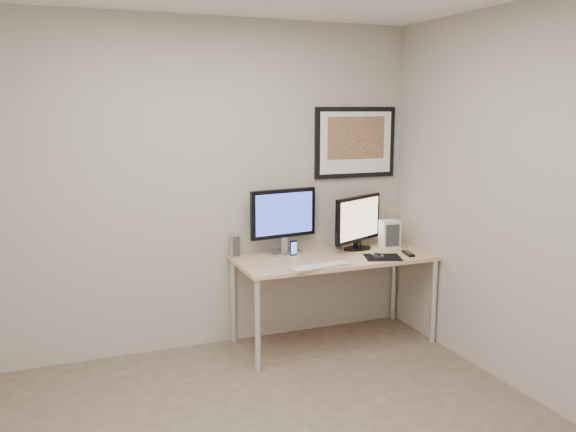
% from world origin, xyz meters
% --- Properties ---
extents(room, '(3.60, 3.60, 3.60)m').
position_xyz_m(room, '(0.00, 0.45, 1.64)').
color(room, white).
rests_on(room, ground).
extents(desk, '(1.60, 0.70, 0.73)m').
position_xyz_m(desk, '(1.00, 1.35, 0.66)').
color(desk, '#9C824B').
rests_on(desk, floor).
extents(framed_art, '(0.75, 0.04, 0.60)m').
position_xyz_m(framed_art, '(1.35, 1.68, 1.62)').
color(framed_art, black).
rests_on(framed_art, room).
extents(monitor_large, '(0.58, 0.22, 0.53)m').
position_xyz_m(monitor_large, '(0.66, 1.59, 1.03)').
color(monitor_large, '#B3B3B9').
rests_on(monitor_large, desk).
extents(monitor_tv, '(0.54, 0.29, 0.46)m').
position_xyz_m(monitor_tv, '(1.28, 1.48, 0.97)').
color(monitor_tv, black).
rests_on(monitor_tv, desk).
extents(speaker_left, '(0.09, 0.09, 0.19)m').
position_xyz_m(speaker_left, '(0.25, 1.62, 0.82)').
color(speaker_left, '#B3B3B9').
rests_on(speaker_left, desk).
extents(speaker_right, '(0.08, 0.08, 0.17)m').
position_xyz_m(speaker_right, '(1.13, 1.55, 0.82)').
color(speaker_right, '#B3B3B9').
rests_on(speaker_right, desk).
extents(phone_dock, '(0.07, 0.07, 0.14)m').
position_xyz_m(phone_dock, '(0.68, 1.43, 0.80)').
color(phone_dock, black).
rests_on(phone_dock, desk).
extents(keyboard, '(0.50, 0.21, 0.02)m').
position_xyz_m(keyboard, '(0.75, 1.07, 0.74)').
color(keyboard, '#B9B9BE').
rests_on(keyboard, desk).
extents(mousepad, '(0.35, 0.33, 0.00)m').
position_xyz_m(mousepad, '(1.34, 1.16, 0.73)').
color(mousepad, black).
rests_on(mousepad, desk).
extents(mouse, '(0.06, 0.10, 0.03)m').
position_xyz_m(mouse, '(1.31, 1.19, 0.75)').
color(mouse, black).
rests_on(mouse, mousepad).
extents(remote, '(0.09, 0.19, 0.02)m').
position_xyz_m(remote, '(1.59, 1.17, 0.74)').
color(remote, black).
rests_on(remote, desk).
extents(fan_unit, '(0.17, 0.13, 0.24)m').
position_xyz_m(fan_unit, '(1.57, 1.44, 0.85)').
color(fan_unit, silver).
rests_on(fan_unit, desk).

